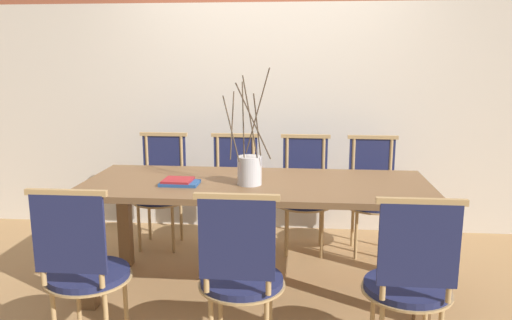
% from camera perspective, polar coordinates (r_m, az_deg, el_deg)
% --- Properties ---
extents(ground_plane, '(16.00, 16.00, 0.00)m').
position_cam_1_polar(ground_plane, '(3.59, 0.00, -14.63)').
color(ground_plane, '#A87F51').
extents(wall_rear, '(12.00, 0.06, 3.20)m').
position_cam_1_polar(wall_rear, '(4.57, 1.59, 11.79)').
color(wall_rear, beige).
rests_on(wall_rear, ground_plane).
extents(dining_table, '(2.30, 0.89, 0.78)m').
position_cam_1_polar(dining_table, '(3.35, 0.00, -4.32)').
color(dining_table, brown).
rests_on(dining_table, ground_plane).
extents(chair_near_leftend, '(0.46, 0.46, 0.96)m').
position_cam_1_polar(chair_near_leftend, '(2.87, -19.09, -11.42)').
color(chair_near_leftend, '#1E234C').
rests_on(chair_near_leftend, ground_plane).
extents(chair_near_left, '(0.46, 0.46, 0.96)m').
position_cam_1_polar(chair_near_left, '(2.65, -1.78, -12.73)').
color(chair_near_left, '#1E234C').
rests_on(chair_near_left, ground_plane).
extents(chair_near_center, '(0.46, 0.46, 0.96)m').
position_cam_1_polar(chair_near_center, '(2.69, 17.16, -12.88)').
color(chair_near_center, '#1E234C').
rests_on(chair_near_center, ground_plane).
extents(chair_far_leftend, '(0.46, 0.46, 0.96)m').
position_cam_1_polar(chair_far_leftend, '(4.33, -10.79, -3.18)').
color(chair_far_leftend, '#1E234C').
rests_on(chair_far_leftend, ground_plane).
extents(chair_far_left, '(0.46, 0.46, 0.96)m').
position_cam_1_polar(chair_far_left, '(4.20, -2.57, -3.43)').
color(chair_far_left, '#1E234C').
rests_on(chair_far_left, ground_plane).
extents(chair_far_center, '(0.46, 0.46, 0.96)m').
position_cam_1_polar(chair_far_center, '(4.16, 5.58, -3.61)').
color(chair_far_center, '#1E234C').
rests_on(chair_far_center, ground_plane).
extents(chair_far_right, '(0.46, 0.46, 0.96)m').
position_cam_1_polar(chair_far_right, '(4.20, 13.19, -3.72)').
color(chair_far_right, '#1E234C').
rests_on(chair_far_right, ground_plane).
extents(vase_centerpiece, '(0.33, 0.31, 0.75)m').
position_cam_1_polar(vase_centerpiece, '(3.23, -0.76, -0.95)').
color(vase_centerpiece, silver).
rests_on(vase_centerpiece, dining_table).
extents(book_stack, '(0.25, 0.18, 0.03)m').
position_cam_1_polar(book_stack, '(3.29, -8.78, -2.50)').
color(book_stack, '#234C8C').
rests_on(book_stack, dining_table).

